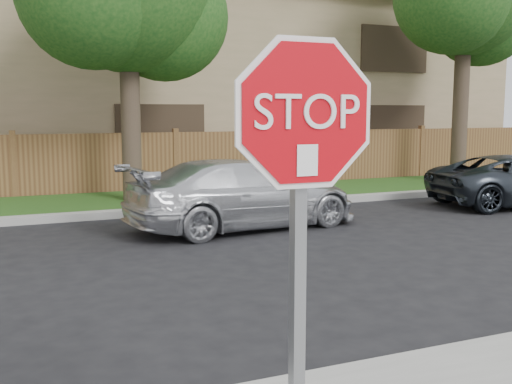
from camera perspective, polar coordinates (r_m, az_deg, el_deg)
name	(u,v)px	position (r m, az deg, el deg)	size (l,w,h in m)	color
far_curb	(19,220)	(12.36, -21.62, -2.53)	(70.00, 0.30, 0.15)	gray
grass_strip	(17,208)	(13.99, -21.79, -1.45)	(70.00, 3.00, 0.12)	#1E4714
fence	(14,168)	(15.50, -22.06, 2.13)	(70.00, 0.12, 1.60)	brown
apartment_building	(6,68)	(21.08, -22.73, 10.87)	(35.20, 9.20, 7.20)	#927F5A
stop_sign	(303,180)	(2.90, 4.48, 1.11)	(1.01, 0.13, 2.55)	gray
sedan_right	(244,194)	(11.06, -1.18, -0.17)	(1.79, 4.41, 1.28)	silver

